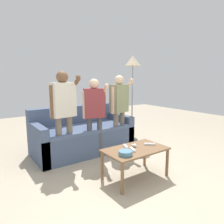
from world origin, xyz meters
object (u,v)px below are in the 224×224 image
at_px(player_right, 119,104).
at_px(game_remote_wand_spare, 126,146).
at_px(player_center, 94,109).
at_px(game_remote_wand_near, 150,144).
at_px(couch, 82,136).
at_px(coffee_table, 135,153).
at_px(floor_lamp, 133,67).
at_px(game_remote_nunchuk, 134,145).
at_px(player_left, 63,107).
at_px(game_remote_wand_far, 133,150).
at_px(snack_bowl, 125,153).

distance_m(player_right, game_remote_wand_spare, 1.21).
xyz_separation_m(player_center, game_remote_wand_near, (0.35, -1.03, -0.44)).
distance_m(player_right, game_remote_wand_near, 1.20).
xyz_separation_m(couch, game_remote_wand_spare, (0.03, -1.33, 0.15)).
height_order(couch, player_center, player_center).
bearing_deg(coffee_table, floor_lamp, 50.87).
height_order(couch, game_remote_nunchuk, couch).
height_order(couch, game_remote_wand_near, couch).
distance_m(player_left, game_remote_wand_spare, 1.22).
height_order(player_left, game_remote_wand_far, player_left).
bearing_deg(player_right, floor_lamp, 29.76).
distance_m(game_remote_wand_far, game_remote_wand_spare, 0.16).
distance_m(player_center, game_remote_wand_far, 1.15).
xyz_separation_m(couch, floor_lamp, (1.28, -0.01, 1.37)).
bearing_deg(game_remote_nunchuk, game_remote_wand_spare, 156.39).
relative_size(player_right, game_remote_wand_far, 9.72).
bearing_deg(snack_bowl, game_remote_nunchuk, 30.27).
height_order(game_remote_nunchuk, player_left, player_left).
bearing_deg(player_left, game_remote_wand_spare, -60.32).
bearing_deg(couch, floor_lamp, -0.50).
distance_m(couch, player_right, 0.97).
bearing_deg(player_left, game_remote_wand_far, -64.10).
xyz_separation_m(game_remote_nunchuk, floor_lamp, (1.13, 1.37, 1.21)).
bearing_deg(game_remote_nunchuk, floor_lamp, 50.37).
height_order(player_left, player_center, player_left).
height_order(player_center, game_remote_wand_far, player_center).
distance_m(coffee_table, game_remote_wand_far, 0.12).
bearing_deg(floor_lamp, game_remote_wand_spare, -133.62).
bearing_deg(game_remote_wand_far, player_right, 61.45).
distance_m(couch, floor_lamp, 1.88).
relative_size(coffee_table, game_remote_wand_spare, 5.88).
relative_size(coffee_table, floor_lamp, 0.47).
bearing_deg(game_remote_nunchuk, player_center, 96.71).
xyz_separation_m(player_right, game_remote_wand_far, (-0.60, -1.10, -0.48)).
relative_size(floor_lamp, player_center, 1.35).
bearing_deg(player_left, coffee_table, -59.83).
distance_m(game_remote_nunchuk, game_remote_wand_far, 0.16).
xyz_separation_m(couch, game_remote_wand_near, (0.39, -1.46, 0.15)).
distance_m(snack_bowl, game_remote_wand_far, 0.21).
height_order(player_right, game_remote_wand_near, player_right).
height_order(floor_lamp, player_left, floor_lamp).
relative_size(floor_lamp, game_remote_wand_far, 12.52).
xyz_separation_m(player_center, player_right, (0.59, 0.04, 0.04)).
bearing_deg(snack_bowl, player_left, 106.42).
xyz_separation_m(player_right, game_remote_wand_spare, (-0.60, -0.94, -0.48)).
height_order(coffee_table, floor_lamp, floor_lamp).
relative_size(coffee_table, game_remote_wand_far, 5.91).
bearing_deg(player_right, couch, 148.12).
relative_size(couch, game_remote_nunchuk, 21.40).
xyz_separation_m(game_remote_wand_near, game_remote_wand_spare, (-0.36, 0.13, 0.00)).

